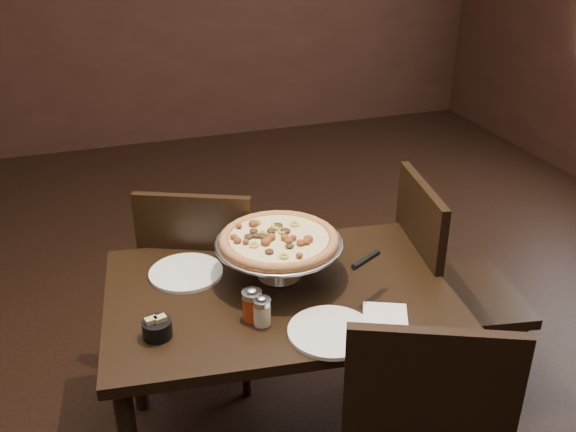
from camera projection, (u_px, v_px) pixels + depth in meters
name	position (u px, v px, depth m)	size (l,w,h in m)	color
room	(265.00, 81.00, 1.94)	(6.04, 7.04, 2.84)	black
dining_table	(279.00, 313.00, 2.20)	(1.23, 0.90, 0.72)	black
pizza_stand	(279.00, 240.00, 2.16)	(0.44, 0.44, 0.18)	#BBBAC1
parmesan_shaker	(262.00, 311.00, 1.97)	(0.06, 0.06, 0.10)	beige
pepper_flake_shaker	(252.00, 304.00, 1.99)	(0.06, 0.06, 0.11)	maroon
packet_caddy	(157.00, 328.00, 1.92)	(0.09, 0.09, 0.07)	black
napkin_stack	(385.00, 317.00, 2.01)	(0.14, 0.14, 0.01)	white
plate_left	(186.00, 273.00, 2.24)	(0.26, 0.26, 0.01)	white
plate_near	(331.00, 332.00, 1.94)	(0.26, 0.26, 0.01)	white
serving_spatula	(366.00, 261.00, 2.05)	(0.17, 0.17, 0.03)	#BBBAC1
chair_far	(205.00, 277.00, 2.61)	(0.58, 0.58, 0.94)	black
chair_side	(444.00, 284.00, 2.53)	(0.53, 0.53, 0.97)	black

